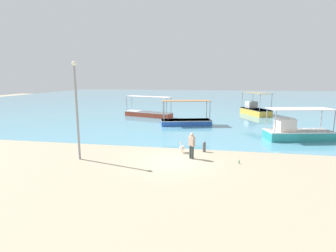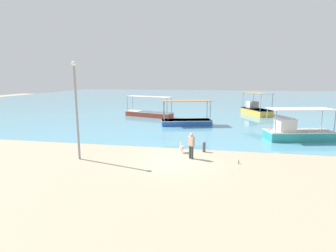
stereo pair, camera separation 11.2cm
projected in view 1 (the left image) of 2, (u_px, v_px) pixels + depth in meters
The scene contains 11 objects.
ground at pixel (174, 161), 16.39m from camera, with size 120.00×120.00×0.00m, color gray.
harbor_water at pixel (206, 99), 62.80m from camera, with size 110.00×90.00×0.00m, color teal.
fishing_boat_far_left at pixel (296, 132), 21.94m from camera, with size 5.67×3.14×2.62m.
fishing_boat_outer at pixel (186, 120), 28.74m from camera, with size 5.75×3.19×2.69m.
fishing_boat_near_left at pixel (148, 113), 34.75m from camera, with size 6.82×3.42×2.69m.
fishing_boat_near_right at pixel (255, 110), 36.73m from camera, with size 3.93×5.38×3.07m.
pelican at pixel (182, 147), 18.16m from camera, with size 0.50×0.76×0.80m.
lamp_post at pixel (77, 106), 16.16m from camera, with size 0.28×0.28×6.12m.
mooring_bollard at pixel (204, 146), 18.34m from camera, with size 0.22×0.22×0.74m.
fisherman_standing at pixel (192, 145), 16.72m from camera, with size 0.45×0.42×1.69m.
glass_bottle at pixel (239, 162), 15.88m from camera, with size 0.07×0.07×0.27m.
Camera 1 is at (2.47, -15.52, 5.16)m, focal length 28.00 mm.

